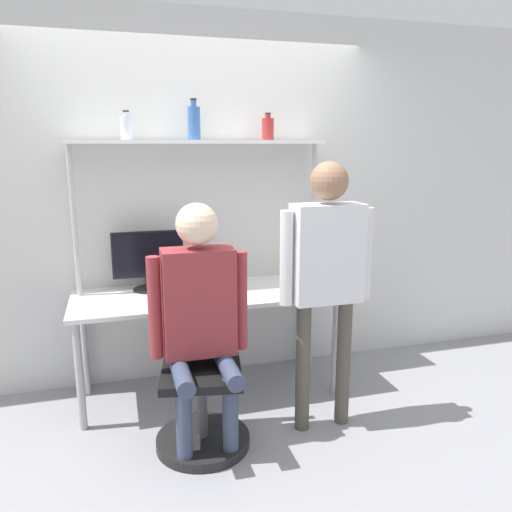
% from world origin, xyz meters
% --- Properties ---
extents(ground_plane, '(12.00, 12.00, 0.00)m').
position_xyz_m(ground_plane, '(0.00, 0.00, 0.00)').
color(ground_plane, gray).
extents(wall_back, '(8.00, 0.06, 2.70)m').
position_xyz_m(wall_back, '(0.00, 0.73, 1.35)').
color(wall_back, silver).
rests_on(wall_back, ground_plane).
extents(desk, '(1.85, 0.68, 0.75)m').
position_xyz_m(desk, '(0.00, 0.36, 0.67)').
color(desk, silver).
rests_on(desk, ground_plane).
extents(shelf_unit, '(1.76, 0.29, 1.80)m').
position_xyz_m(shelf_unit, '(0.00, 0.54, 1.55)').
color(shelf_unit, white).
rests_on(shelf_unit, ground_plane).
extents(monitor, '(0.50, 0.23, 0.43)m').
position_xyz_m(monitor, '(-0.38, 0.55, 0.98)').
color(monitor, black).
rests_on(monitor, desk).
extents(laptop, '(0.33, 0.25, 0.24)m').
position_xyz_m(laptop, '(-0.17, 0.29, 0.82)').
color(laptop, '#BCBCC1').
rests_on(laptop, desk).
extents(cell_phone, '(0.07, 0.15, 0.01)m').
position_xyz_m(cell_phone, '(0.08, 0.26, 0.76)').
color(cell_phone, black).
rests_on(cell_phone, desk).
extents(office_chair, '(0.56, 0.56, 0.95)m').
position_xyz_m(office_chair, '(-0.16, -0.26, 0.29)').
color(office_chair, black).
rests_on(office_chair, ground_plane).
extents(person_seated, '(0.57, 0.48, 1.46)m').
position_xyz_m(person_seated, '(-0.16, -0.30, 0.87)').
color(person_seated, '#38425B').
rests_on(person_seated, ground_plane).
extents(person_standing, '(0.59, 0.23, 1.67)m').
position_xyz_m(person_standing, '(0.61, -0.29, 1.07)').
color(person_standing, '#4C473D').
rests_on(person_standing, ground_plane).
extents(bottle_blue, '(0.09, 0.09, 0.28)m').
position_xyz_m(bottle_blue, '(-0.03, 0.54, 1.91)').
color(bottle_blue, '#335999').
rests_on(bottle_blue, shelf_unit).
extents(bottle_red, '(0.08, 0.08, 0.19)m').
position_xyz_m(bottle_red, '(0.49, 0.54, 1.88)').
color(bottle_red, maroon).
rests_on(bottle_red, shelf_unit).
extents(bottle_clear, '(0.08, 0.08, 0.19)m').
position_xyz_m(bottle_clear, '(-0.48, 0.54, 1.88)').
color(bottle_clear, silver).
rests_on(bottle_clear, shelf_unit).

